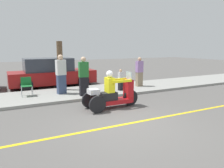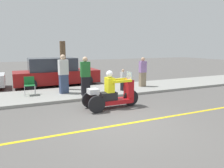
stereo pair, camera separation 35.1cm
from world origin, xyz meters
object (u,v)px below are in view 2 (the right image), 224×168
at_px(spectator_mid_group, 64,75).
at_px(tree_trunk, 63,66).
at_px(spectator_end_of_line, 143,72).
at_px(spectator_with_child, 85,77).
at_px(spectator_near_curb, 123,80).
at_px(motorcycle_trike, 112,95).
at_px(parked_car_lot_center, 56,73).
at_px(folding_chair_set_back, 29,84).

relative_size(spectator_mid_group, tree_trunk, 0.74).
bearing_deg(spectator_end_of_line, spectator_with_child, -166.94).
distance_m(spectator_end_of_line, spectator_near_curb, 1.59).
relative_size(motorcycle_trike, spectator_with_child, 1.26).
relative_size(spectator_with_child, parked_car_lot_center, 0.36).
relative_size(folding_chair_set_back, tree_trunk, 0.34).
height_order(spectator_with_child, spectator_mid_group, spectator_mid_group).
bearing_deg(spectator_end_of_line, spectator_near_curb, -160.31).
bearing_deg(spectator_near_curb, folding_chair_set_back, 168.35).
xyz_separation_m(motorcycle_trike, spectator_mid_group, (-1.19, 2.81, 0.48)).
relative_size(motorcycle_trike, parked_car_lot_center, 0.46).
relative_size(spectator_near_curb, parked_car_lot_center, 0.22).
bearing_deg(parked_car_lot_center, spectator_with_child, -80.20).
height_order(spectator_end_of_line, parked_car_lot_center, spectator_end_of_line).
bearing_deg(spectator_with_child, folding_chair_set_back, 152.70).
distance_m(motorcycle_trike, parked_car_lot_center, 5.71).
relative_size(spectator_mid_group, parked_car_lot_center, 0.38).
distance_m(spectator_mid_group, tree_trunk, 1.03).
bearing_deg(spectator_with_child, parked_car_lot_center, 99.80).
xyz_separation_m(motorcycle_trike, tree_trunk, (-0.98, 3.76, 0.82)).
height_order(spectator_end_of_line, folding_chair_set_back, spectator_end_of_line).
height_order(spectator_with_child, folding_chair_set_back, spectator_with_child).
xyz_separation_m(motorcycle_trike, parked_car_lot_center, (-1.04, 5.61, 0.25)).
height_order(spectator_end_of_line, spectator_near_curb, spectator_end_of_line).
height_order(spectator_near_curb, folding_chair_set_back, spectator_near_curb).
height_order(spectator_mid_group, parked_car_lot_center, spectator_mid_group).
height_order(motorcycle_trike, folding_chair_set_back, motorcycle_trike).
xyz_separation_m(spectator_mid_group, folding_chair_set_back, (-1.48, 0.31, -0.36)).
bearing_deg(parked_car_lot_center, motorcycle_trike, -79.54).
bearing_deg(tree_trunk, parked_car_lot_center, 91.82).
distance_m(spectator_with_child, folding_chair_set_back, 2.57).
bearing_deg(motorcycle_trike, tree_trunk, 104.56).
distance_m(motorcycle_trike, spectator_end_of_line, 4.17).
bearing_deg(spectator_near_curb, tree_trunk, 149.64).
relative_size(spectator_end_of_line, spectator_near_curb, 1.50).
height_order(motorcycle_trike, spectator_with_child, spectator_with_child).
bearing_deg(tree_trunk, motorcycle_trike, -75.44).
distance_m(spectator_end_of_line, parked_car_lot_center, 5.02).
bearing_deg(parked_car_lot_center, spectator_mid_group, -93.08).
height_order(spectator_with_child, tree_trunk, tree_trunk).
relative_size(motorcycle_trike, spectator_near_curb, 2.05).
xyz_separation_m(spectator_end_of_line, tree_trunk, (-4.08, 1.00, 0.44)).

